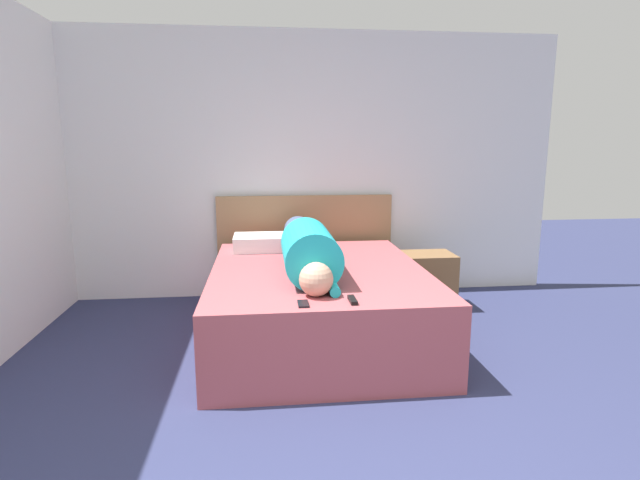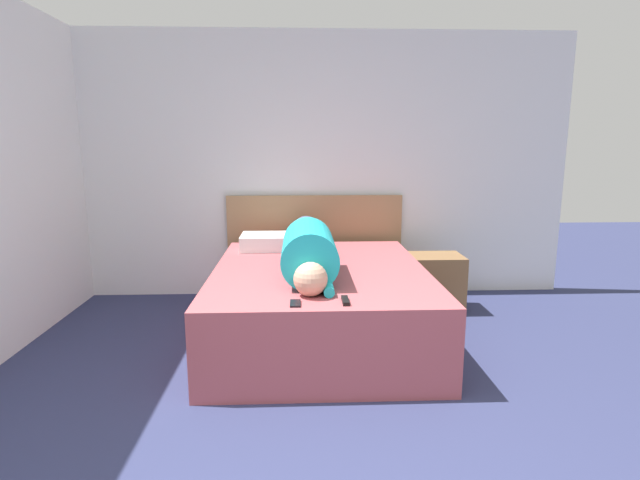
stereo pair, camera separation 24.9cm
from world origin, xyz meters
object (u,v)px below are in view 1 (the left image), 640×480
Objects in this scene: tv_remote at (353,300)px; person_lying at (307,248)px; cell_phone at (303,304)px; bed at (318,303)px; pillow_near_headboard at (266,242)px; nightstand at (426,280)px.

person_lying is at bearing 103.94° from tv_remote.
cell_phone is (-0.30, -0.02, -0.01)m from tv_remote.
cell_phone is at bearing -101.65° from bed.
pillow_near_headboard is 3.84× the size of tv_remote.
bed is 1.28m from nightstand.
nightstand is at bearing 30.45° from bed.
pillow_near_headboard is (-0.40, 0.72, 0.36)m from bed.
person_lying is 3.17× the size of pillow_near_headboard.
nightstand is at bearing 29.91° from person_lying.
bed is 0.90m from pillow_near_headboard.
cell_phone is at bearing -82.46° from pillow_near_headboard.
bed is at bearing -149.55° from nightstand.
person_lying is 0.88m from tv_remote.
tv_remote is 1.15× the size of cell_phone.
person_lying is 12.15× the size of tv_remote.
nightstand is at bearing 50.21° from cell_phone.
pillow_near_headboard is (-0.31, 0.76, -0.10)m from person_lying.
person_lying is at bearing -67.72° from pillow_near_headboard.
person_lying is at bearing -150.09° from nightstand.
tv_remote is at bearing -122.80° from nightstand.
nightstand is 1.55m from pillow_near_headboard.
pillow_near_headboard is 4.43× the size of cell_phone.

